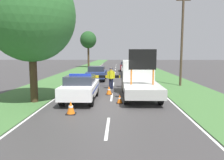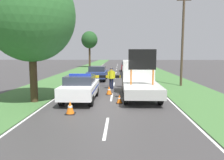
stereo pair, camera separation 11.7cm
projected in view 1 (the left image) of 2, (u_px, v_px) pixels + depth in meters
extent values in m
plane|color=#3D3A3A|center=(111.00, 104.00, 12.47)|extent=(160.00, 160.00, 0.00)
cube|color=silver|center=(107.00, 127.00, 8.53)|extent=(0.12, 2.59, 0.01)
cube|color=silver|center=(112.00, 97.00, 14.44)|extent=(0.12, 2.59, 0.01)
cube|color=silver|center=(113.00, 84.00, 20.36)|extent=(0.12, 2.59, 0.01)
cube|color=silver|center=(114.00, 77.00, 26.28)|extent=(0.12, 2.59, 0.01)
cube|color=silver|center=(115.00, 73.00, 32.19)|extent=(0.12, 2.59, 0.01)
cube|color=silver|center=(115.00, 70.00, 38.11)|extent=(0.12, 2.59, 0.01)
cube|color=silver|center=(116.00, 67.00, 44.03)|extent=(0.12, 2.59, 0.01)
cube|color=silver|center=(116.00, 66.00, 49.95)|extent=(0.12, 2.59, 0.01)
cube|color=silver|center=(116.00, 64.00, 55.86)|extent=(0.12, 2.59, 0.01)
cube|color=silver|center=(86.00, 76.00, 27.50)|extent=(0.10, 64.51, 0.01)
cube|color=silver|center=(143.00, 76.00, 27.31)|extent=(0.10, 64.51, 0.01)
cube|color=#427038|center=(76.00, 72.00, 32.46)|extent=(4.18, 120.00, 0.03)
cube|color=#427038|center=(154.00, 73.00, 32.15)|extent=(4.18, 120.00, 0.03)
cube|color=white|center=(81.00, 89.00, 13.31)|extent=(1.86, 4.57, 0.69)
cube|color=#282D38|center=(80.00, 79.00, 13.10)|extent=(1.63, 2.10, 0.48)
cylinder|color=black|center=(73.00, 90.00, 14.78)|extent=(0.24, 0.78, 0.78)
cylinder|color=black|center=(96.00, 90.00, 14.73)|extent=(0.24, 0.78, 0.78)
cylinder|color=black|center=(62.00, 99.00, 11.96)|extent=(0.24, 0.78, 0.78)
cylinder|color=black|center=(91.00, 99.00, 11.92)|extent=(0.24, 0.78, 0.78)
cube|color=#1E38C6|center=(80.00, 75.00, 13.06)|extent=(1.30, 0.24, 0.10)
cube|color=#193399|center=(81.00, 88.00, 13.30)|extent=(1.87, 3.75, 0.10)
cube|color=black|center=(86.00, 84.00, 15.62)|extent=(1.02, 0.08, 0.41)
cube|color=white|center=(138.00, 74.00, 15.80)|extent=(2.18, 1.77, 1.92)
cube|color=#232833|center=(137.00, 68.00, 16.61)|extent=(1.86, 0.04, 0.85)
cube|color=#B2B2AD|center=(142.00, 89.00, 13.09)|extent=(2.18, 3.85, 0.56)
cylinder|color=#D16619|center=(131.00, 77.00, 13.02)|extent=(0.09, 0.09, 0.90)
cylinder|color=#D16619|center=(153.00, 77.00, 12.99)|extent=(0.09, 0.09, 0.90)
cube|color=black|center=(142.00, 59.00, 12.87)|extent=(1.63, 0.12, 1.20)
cylinder|color=black|center=(124.00, 87.00, 15.94)|extent=(0.24, 0.90, 0.90)
cylinder|color=black|center=(151.00, 87.00, 15.89)|extent=(0.24, 0.90, 0.90)
cylinder|color=black|center=(126.00, 96.00, 12.39)|extent=(0.24, 0.90, 0.90)
cylinder|color=black|center=(161.00, 96.00, 12.34)|extent=(0.24, 0.90, 0.90)
cylinder|color=black|center=(96.00, 82.00, 18.84)|extent=(0.07, 0.07, 0.76)
cylinder|color=black|center=(129.00, 82.00, 18.76)|extent=(0.07, 0.07, 0.76)
cube|color=yellow|center=(95.00, 77.00, 18.78)|extent=(0.59, 0.08, 0.23)
cube|color=black|center=(102.00, 77.00, 18.76)|extent=(0.59, 0.08, 0.23)
cube|color=yellow|center=(109.00, 77.00, 18.75)|extent=(0.59, 0.08, 0.23)
cube|color=black|center=(116.00, 77.00, 18.73)|extent=(0.59, 0.08, 0.23)
cube|color=yellow|center=(123.00, 77.00, 18.71)|extent=(0.59, 0.08, 0.23)
cube|color=black|center=(129.00, 77.00, 18.70)|extent=(0.59, 0.08, 0.23)
cylinder|color=#191E38|center=(110.00, 84.00, 17.65)|extent=(0.16, 0.16, 0.85)
cylinder|color=#191E38|center=(112.00, 84.00, 17.64)|extent=(0.16, 0.16, 0.85)
cylinder|color=yellow|center=(111.00, 75.00, 17.55)|extent=(0.39, 0.39, 0.63)
cylinder|color=yellow|center=(108.00, 75.00, 17.56)|extent=(0.13, 0.13, 0.54)
cylinder|color=yellow|center=(114.00, 75.00, 17.55)|extent=(0.13, 0.13, 0.54)
sphere|color=tan|center=(111.00, 69.00, 17.50)|extent=(0.22, 0.22, 0.22)
cylinder|color=#141933|center=(111.00, 69.00, 17.49)|extent=(0.25, 0.25, 0.05)
cylinder|color=brown|center=(123.00, 83.00, 18.22)|extent=(0.15, 0.15, 0.80)
cylinder|color=brown|center=(125.00, 83.00, 18.22)|extent=(0.15, 0.15, 0.80)
cylinder|color=#3D3D42|center=(124.00, 75.00, 18.13)|extent=(0.37, 0.37, 0.60)
cylinder|color=#3D3D42|center=(121.00, 75.00, 18.14)|extent=(0.12, 0.12, 0.51)
cylinder|color=#3D3D42|center=(126.00, 75.00, 18.13)|extent=(0.12, 0.12, 0.51)
sphere|color=tan|center=(124.00, 70.00, 18.08)|extent=(0.21, 0.21, 0.21)
cube|color=black|center=(71.00, 114.00, 10.41)|extent=(0.46, 0.46, 0.03)
cone|color=orange|center=(71.00, 107.00, 10.38)|extent=(0.39, 0.39, 0.60)
cylinder|color=white|center=(71.00, 107.00, 10.37)|extent=(0.22, 0.22, 0.08)
cube|color=black|center=(120.00, 103.00, 12.65)|extent=(0.37, 0.37, 0.03)
cone|color=orange|center=(120.00, 99.00, 12.61)|extent=(0.31, 0.31, 0.48)
cylinder|color=white|center=(120.00, 98.00, 12.61)|extent=(0.18, 0.18, 0.07)
cube|color=black|center=(109.00, 94.00, 15.30)|extent=(0.45, 0.45, 0.03)
cone|color=orange|center=(109.00, 90.00, 15.26)|extent=(0.38, 0.38, 0.59)
cylinder|color=white|center=(109.00, 90.00, 15.26)|extent=(0.21, 0.21, 0.08)
cube|color=navy|center=(97.00, 74.00, 23.24)|extent=(1.89, 4.10, 0.64)
cube|color=#282D38|center=(97.00, 69.00, 23.04)|extent=(1.67, 1.89, 0.52)
cylinder|color=black|center=(91.00, 76.00, 24.56)|extent=(0.24, 0.68, 0.68)
cylinder|color=black|center=(105.00, 76.00, 24.51)|extent=(0.24, 0.68, 0.68)
cylinder|color=black|center=(88.00, 78.00, 22.03)|extent=(0.24, 0.68, 0.68)
cylinder|color=black|center=(104.00, 78.00, 21.99)|extent=(0.24, 0.68, 0.68)
cube|color=silver|center=(129.00, 70.00, 28.97)|extent=(1.88, 4.39, 0.69)
cube|color=#282D38|center=(129.00, 65.00, 28.77)|extent=(1.66, 2.02, 0.52)
cylinder|color=black|center=(122.00, 72.00, 30.39)|extent=(0.24, 0.64, 0.64)
cylinder|color=black|center=(134.00, 72.00, 30.34)|extent=(0.24, 0.64, 0.64)
cylinder|color=black|center=(123.00, 73.00, 27.69)|extent=(0.24, 0.64, 0.64)
cylinder|color=black|center=(136.00, 73.00, 27.65)|extent=(0.24, 0.64, 0.64)
cube|color=maroon|center=(126.00, 67.00, 34.75)|extent=(1.76, 4.32, 0.68)
cube|color=#282D38|center=(126.00, 63.00, 34.54)|extent=(1.55, 1.99, 0.49)
cylinder|color=black|center=(121.00, 68.00, 36.14)|extent=(0.24, 0.75, 0.75)
cylinder|color=black|center=(130.00, 68.00, 36.10)|extent=(0.24, 0.75, 0.75)
cylinder|color=black|center=(121.00, 69.00, 33.48)|extent=(0.24, 0.75, 0.75)
cylinder|color=black|center=(131.00, 69.00, 33.44)|extent=(0.24, 0.75, 0.75)
cylinder|color=#42301E|center=(33.00, 76.00, 12.73)|extent=(0.43, 0.43, 3.15)
ellipsoid|color=#2D662D|center=(31.00, 15.00, 12.30)|extent=(5.04, 5.04, 5.30)
cylinder|color=#42301E|center=(88.00, 57.00, 43.38)|extent=(0.38, 0.38, 4.28)
ellipsoid|color=#1E471E|center=(88.00, 40.00, 42.97)|extent=(3.19, 3.19, 3.35)
cylinder|color=#473828|center=(182.00, 39.00, 18.83)|extent=(0.20, 0.20, 8.16)
cube|color=#473828|center=(183.00, 0.00, 18.43)|extent=(1.20, 0.10, 0.10)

